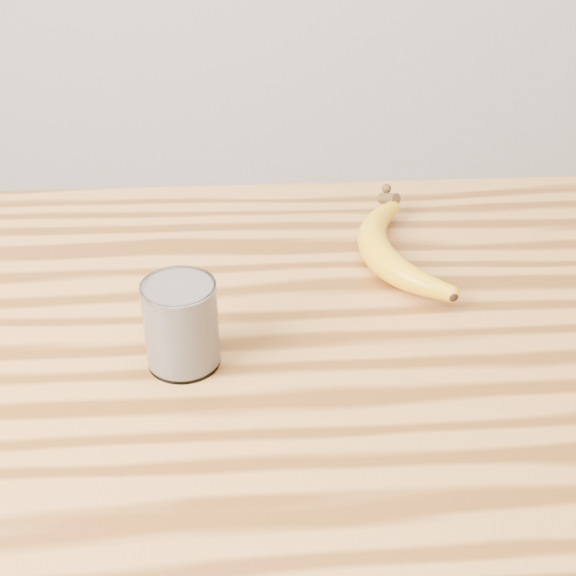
{
  "coord_description": "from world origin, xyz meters",
  "views": [
    {
      "loc": [
        -0.0,
        -0.72,
        1.44
      ],
      "look_at": [
        0.05,
        0.06,
        0.93
      ],
      "focal_mm": 50.0,
      "sensor_mm": 36.0,
      "label": 1
    }
  ],
  "objects": [
    {
      "name": "table",
      "position": [
        0.0,
        0.0,
        0.77
      ],
      "size": [
        1.2,
        0.8,
        0.9
      ],
      "color": "#B67938",
      "rests_on": "ground"
    },
    {
      "name": "smoothie_glass",
      "position": [
        -0.07,
        -0.03,
        0.95
      ],
      "size": [
        0.08,
        0.08,
        0.1
      ],
      "color": "white",
      "rests_on": "table"
    },
    {
      "name": "banana",
      "position": [
        0.16,
        0.15,
        0.92
      ],
      "size": [
        0.17,
        0.35,
        0.04
      ],
      "primitive_type": null,
      "rotation": [
        0.0,
        0.0,
        0.14
      ],
      "color": "gold",
      "rests_on": "table"
    }
  ]
}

